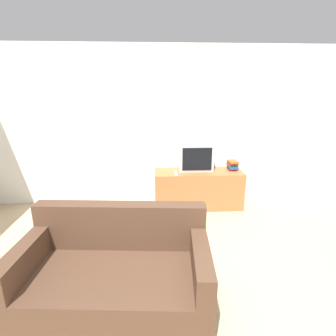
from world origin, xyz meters
TOP-DOWN VIEW (x-y plane):
  - wall_back at (0.00, 3.03)m, footprint 9.00×0.06m
  - tv_stand at (0.43, 2.74)m, footprint 1.44×0.49m
  - television at (0.39, 2.83)m, footprint 0.55×0.31m
  - couch at (-0.65, 0.63)m, footprint 1.68×0.99m
  - book_stack at (1.00, 2.79)m, footprint 0.17×0.21m
  - remote_on_stand at (0.04, 2.61)m, footprint 0.04×0.18m

SIDE VIEW (x-z plane):
  - couch at x=-0.65m, z-range -0.14..0.74m
  - tv_stand at x=0.43m, z-range 0.00..0.62m
  - remote_on_stand at x=0.04m, z-range 0.62..0.65m
  - book_stack at x=1.00m, z-range 0.62..0.78m
  - television at x=0.39m, z-range 0.62..1.07m
  - wall_back at x=0.00m, z-range 0.00..2.60m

